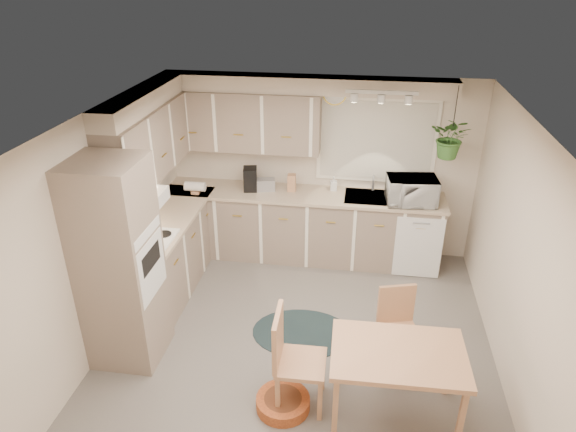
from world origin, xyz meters
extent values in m
plane|color=#625E57|center=(0.00, 0.00, 0.00)|extent=(4.20, 4.20, 0.00)
plane|color=white|center=(0.00, 0.00, 2.40)|extent=(4.20, 4.20, 0.00)
cube|color=beige|center=(0.00, 2.10, 1.20)|extent=(4.00, 0.04, 2.40)
cube|color=beige|center=(0.00, -2.10, 1.20)|extent=(4.00, 0.04, 2.40)
cube|color=beige|center=(-2.00, 0.00, 1.20)|extent=(0.04, 4.20, 2.40)
cube|color=beige|center=(2.00, 0.00, 1.20)|extent=(0.04, 4.20, 2.40)
cube|color=gray|center=(-1.70, 0.88, 0.45)|extent=(0.60, 1.85, 0.90)
cube|color=gray|center=(-0.20, 1.80, 0.45)|extent=(3.60, 0.60, 0.90)
cube|color=tan|center=(-1.69, 0.88, 0.92)|extent=(0.64, 1.89, 0.04)
cube|color=tan|center=(-0.20, 1.79, 0.92)|extent=(3.64, 0.64, 0.04)
cube|color=gray|center=(-1.68, -0.38, 1.05)|extent=(0.65, 0.65, 2.10)
cube|color=silver|center=(-1.35, -0.38, 1.05)|extent=(0.02, 0.56, 0.58)
cube|color=gray|center=(-1.82, 1.00, 1.83)|extent=(0.35, 2.00, 0.75)
cube|color=gray|center=(-1.00, 1.93, 1.83)|extent=(2.00, 0.35, 0.75)
cube|color=beige|center=(-1.85, 1.00, 2.30)|extent=(0.30, 2.00, 0.20)
cube|color=beige|center=(-0.20, 1.95, 2.30)|extent=(3.60, 0.30, 0.20)
cube|color=silver|center=(-1.68, 0.30, 0.94)|extent=(0.52, 0.58, 0.02)
cube|color=silver|center=(-1.70, 0.30, 1.40)|extent=(0.40, 0.60, 0.14)
cube|color=beige|center=(0.70, 2.07, 1.60)|extent=(1.40, 0.02, 1.00)
cube|color=white|center=(0.70, 2.08, 1.60)|extent=(1.50, 0.02, 1.10)
cube|color=#9A9CA2|center=(0.70, 1.80, 0.90)|extent=(0.70, 0.48, 0.10)
cube|color=silver|center=(1.30, 1.49, 0.42)|extent=(0.58, 0.02, 0.83)
cube|color=silver|center=(0.70, 1.55, 2.33)|extent=(0.80, 0.04, 0.04)
cylinder|color=gold|center=(0.15, 2.07, 2.18)|extent=(0.30, 0.03, 0.30)
cube|color=tan|center=(0.95, -0.80, 0.35)|extent=(1.15, 0.78, 0.71)
cube|color=tan|center=(0.12, -0.78, 0.48)|extent=(0.46, 0.46, 0.97)
cube|color=tan|center=(1.01, -0.17, 0.42)|extent=(0.48, 0.48, 0.83)
ellipsoid|color=black|center=(0.02, 0.17, 0.01)|extent=(1.12, 0.85, 0.01)
cylinder|color=#BC5A25|center=(-0.03, -0.88, 0.06)|extent=(0.58, 0.58, 0.11)
imported|color=silver|center=(1.16, 1.70, 1.14)|extent=(0.63, 0.40, 0.41)
imported|color=silver|center=(0.19, 1.95, 0.98)|extent=(0.11, 0.19, 0.09)
imported|color=#356729|center=(1.54, 1.70, 1.74)|extent=(0.60, 0.62, 0.39)
cube|color=black|center=(-0.88, 1.80, 1.09)|extent=(0.21, 0.24, 0.30)
cube|color=#9A9CA2|center=(-0.69, 1.82, 1.02)|extent=(0.28, 0.20, 0.15)
cube|color=tan|center=(-0.35, 1.85, 1.05)|extent=(0.11, 0.11, 0.23)
camera|label=1|loc=(0.53, -4.23, 3.64)|focal=32.00mm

